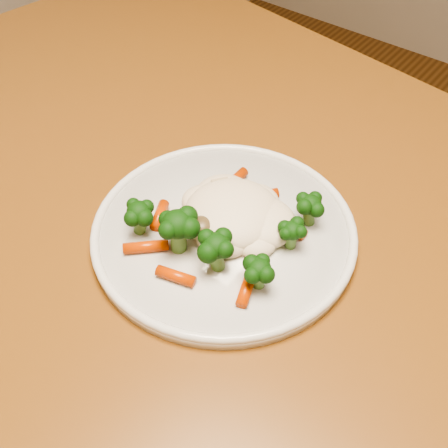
% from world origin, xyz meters
% --- Properties ---
extents(dining_table, '(1.21, 0.90, 0.75)m').
position_xyz_m(dining_table, '(-0.32, -0.29, 0.64)').
color(dining_table, brown).
rests_on(dining_table, ground).
extents(plate, '(0.29, 0.29, 0.01)m').
position_xyz_m(plate, '(-0.23, -0.36, 0.76)').
color(plate, white).
rests_on(plate, dining_table).
extents(meal, '(0.18, 0.18, 0.05)m').
position_xyz_m(meal, '(-0.22, -0.36, 0.78)').
color(meal, '#FCEAC9').
rests_on(meal, plate).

